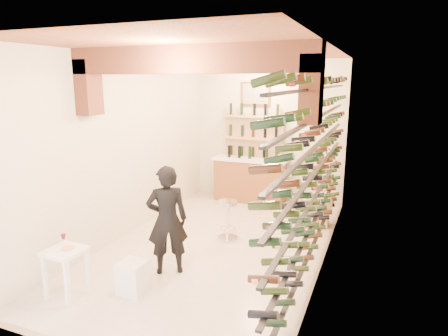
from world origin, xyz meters
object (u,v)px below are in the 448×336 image
at_px(back_counter, 250,178).
at_px(tasting_table, 65,258).
at_px(chrome_barstool, 228,217).
at_px(person, 167,220).
at_px(white_stool, 133,277).
at_px(wine_rack, 313,164).
at_px(crate_lower, 316,218).

distance_m(back_counter, tasting_table, 4.91).
xyz_separation_m(tasting_table, chrome_barstool, (1.23, 2.55, -0.13)).
bearing_deg(person, tasting_table, 17.97).
bearing_deg(white_stool, wine_rack, 41.78).
height_order(wine_rack, chrome_barstool, wine_rack).
bearing_deg(white_stool, back_counter, 87.94).
bearing_deg(white_stool, person, 77.67).
relative_size(wine_rack, person, 3.55).
bearing_deg(person, chrome_barstool, -136.83).
bearing_deg(person, back_counter, -123.41).
xyz_separation_m(wine_rack, back_counter, (-1.83, 2.65, -1.02)).
relative_size(white_stool, crate_lower, 0.95).
xyz_separation_m(wine_rack, chrome_barstool, (-1.49, 0.36, -1.14)).
distance_m(person, crate_lower, 3.28).
xyz_separation_m(back_counter, chrome_barstool, (0.34, -2.29, -0.13)).
distance_m(tasting_table, white_stool, 0.89).
bearing_deg(crate_lower, person, -122.15).
height_order(tasting_table, white_stool, tasting_table).
bearing_deg(chrome_barstool, person, -103.60).
bearing_deg(back_counter, wine_rack, -55.34).
distance_m(wine_rack, tasting_table, 3.63).
xyz_separation_m(person, chrome_barstool, (0.35, 1.46, -0.40)).
height_order(wine_rack, white_stool, wine_rack).
bearing_deg(back_counter, chrome_barstool, -81.48).
xyz_separation_m(white_stool, person, (0.15, 0.68, 0.59)).
height_order(person, chrome_barstool, person).
xyz_separation_m(tasting_table, crate_lower, (2.58, 3.81, -0.40)).
bearing_deg(crate_lower, tasting_table, -124.16).
relative_size(person, crate_lower, 3.53).
bearing_deg(crate_lower, wine_rack, -85.38).
distance_m(back_counter, white_stool, 4.44).
bearing_deg(wine_rack, back_counter, 124.66).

